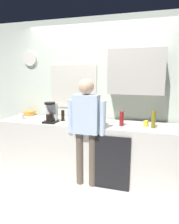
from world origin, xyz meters
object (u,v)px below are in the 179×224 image
(bottle_dark_sauce, at_px, (63,116))
(bottle_olive_oil, at_px, (154,119))
(coffee_maker, at_px, (51,113))
(person_at_sink, at_px, (86,124))
(mixing_bowl, at_px, (29,113))
(bottle_red_vinegar, at_px, (122,119))
(cup_white_mug, at_px, (22,116))
(bottle_amber_beer, at_px, (90,118))
(potted_plant, at_px, (77,114))
(cup_blue_mug, at_px, (77,123))
(cup_yellow_cup, at_px, (146,123))

(bottle_dark_sauce, xyz_separation_m, bottle_olive_oil, (1.43, -0.05, 0.04))
(coffee_maker, relative_size, person_at_sink, 0.21)
(bottle_olive_oil, xyz_separation_m, mixing_bowl, (-2.23, 0.29, -0.08))
(coffee_maker, distance_m, bottle_red_vinegar, 1.13)
(bottle_dark_sauce, relative_size, cup_white_mug, 1.89)
(bottle_amber_beer, height_order, mixing_bowl, bottle_amber_beer)
(bottle_dark_sauce, bearing_deg, potted_plant, -2.66)
(mixing_bowl, distance_m, person_at_sink, 1.40)
(bottle_amber_beer, distance_m, potted_plant, 0.31)
(coffee_maker, relative_size, bottle_olive_oil, 1.32)
(coffee_maker, height_order, bottle_dark_sauce, coffee_maker)
(bottle_red_vinegar, bearing_deg, cup_blue_mug, -164.43)
(bottle_red_vinegar, xyz_separation_m, cup_white_mug, (-1.71, -0.03, -0.06))
(cup_white_mug, relative_size, person_at_sink, 0.06)
(mixing_bowl, bearing_deg, cup_yellow_cup, -5.98)
(mixing_bowl, bearing_deg, potted_plant, -13.39)
(cup_yellow_cup, bearing_deg, bottle_olive_oil, -32.52)
(cup_blue_mug, bearing_deg, cup_yellow_cup, 14.06)
(cup_blue_mug, height_order, person_at_sink, person_at_sink)
(cup_yellow_cup, height_order, potted_plant, potted_plant)
(bottle_olive_oil, bearing_deg, cup_blue_mug, -170.35)
(bottle_amber_beer, xyz_separation_m, cup_yellow_cup, (0.81, 0.18, -0.07))
(cup_yellow_cup, xyz_separation_m, potted_plant, (-1.08, -0.03, 0.09))
(coffee_maker, height_order, person_at_sink, person_at_sink)
(cup_yellow_cup, height_order, person_at_sink, person_at_sink)
(coffee_maker, bearing_deg, mixing_bowl, 149.96)
(coffee_maker, bearing_deg, potted_plant, 17.49)
(bottle_red_vinegar, relative_size, bottle_olive_oil, 0.88)
(bottle_dark_sauce, height_order, bottle_amber_beer, bottle_amber_beer)
(cup_blue_mug, distance_m, mixing_bowl, 1.22)
(bottle_dark_sauce, xyz_separation_m, cup_blue_mug, (0.33, -0.23, -0.04))
(potted_plant, bearing_deg, bottle_olive_oil, -1.78)
(bottle_olive_oil, bearing_deg, bottle_amber_beer, -172.99)
(cup_white_mug, distance_m, mixing_bowl, 0.33)
(cup_white_mug, relative_size, potted_plant, 0.41)
(coffee_maker, distance_m, mixing_bowl, 0.76)
(cup_yellow_cup, bearing_deg, bottle_amber_beer, -167.80)
(bottle_dark_sauce, distance_m, mixing_bowl, 0.83)
(cup_blue_mug, height_order, mixing_bowl, cup_blue_mug)
(bottle_amber_beer, distance_m, person_at_sink, 0.15)
(coffee_maker, xyz_separation_m, bottle_dark_sauce, (0.15, 0.14, -0.06))
(bottle_amber_beer, height_order, potted_plant, same)
(cup_blue_mug, distance_m, person_at_sink, 0.18)
(bottle_dark_sauce, xyz_separation_m, bottle_red_vinegar, (0.98, -0.06, 0.02))
(bottle_red_vinegar, height_order, person_at_sink, person_at_sink)
(cup_white_mug, bearing_deg, person_at_sink, -9.84)
(bottle_olive_oil, distance_m, potted_plant, 1.18)
(bottle_olive_oil, relative_size, mixing_bowl, 1.14)
(bottle_olive_oil, bearing_deg, potted_plant, 178.22)
(cup_yellow_cup, bearing_deg, bottle_dark_sauce, -179.35)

